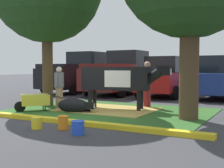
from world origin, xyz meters
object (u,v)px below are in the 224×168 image
(bucket_blue, at_px, (78,127))
(bucket_yellow, at_px, (37,123))
(cow_holstein, at_px, (119,79))
(pickup_truck_maroon, at_px, (121,74))
(sedan_silver, at_px, (167,77))
(person_visitor_near, at_px, (59,87))
(bucket_orange, at_px, (63,122))
(sedan_blue, at_px, (221,78))
(pickup_truck_black, at_px, (79,73))
(person_handler, at_px, (147,83))
(calf_lying, at_px, (74,106))
(wheelbarrow, at_px, (34,100))

(bucket_blue, bearing_deg, bucket_yellow, 178.47)
(cow_holstein, relative_size, bucket_yellow, 10.82)
(pickup_truck_maroon, distance_m, sedan_silver, 2.65)
(person_visitor_near, height_order, bucket_orange, person_visitor_near)
(sedan_blue, bearing_deg, bucket_blue, -98.96)
(pickup_truck_black, distance_m, pickup_truck_maroon, 2.82)
(cow_holstein, distance_m, sedan_blue, 6.32)
(person_handler, bearing_deg, bucket_orange, -93.62)
(bucket_yellow, bearing_deg, pickup_truck_black, 119.13)
(person_visitor_near, xyz_separation_m, bucket_orange, (2.30, -2.79, -0.63))
(bucket_blue, distance_m, pickup_truck_black, 11.61)
(person_handler, bearing_deg, pickup_truck_black, 143.58)
(cow_holstein, bearing_deg, person_handler, 60.77)
(cow_holstein, xyz_separation_m, calf_lying, (-0.99, -1.27, -0.85))
(wheelbarrow, bearing_deg, person_handler, 42.71)
(calf_lying, relative_size, pickup_truck_maroon, 0.24)
(person_handler, bearing_deg, sedan_blue, 68.29)
(calf_lying, xyz_separation_m, person_visitor_near, (-0.99, 0.49, 0.57))
(calf_lying, distance_m, wheelbarrow, 1.43)
(sedan_blue, bearing_deg, pickup_truck_maroon, -178.48)
(calf_lying, height_order, person_visitor_near, person_visitor_near)
(sedan_silver, bearing_deg, pickup_truck_maroon, 177.67)
(calf_lying, bearing_deg, wheelbarrow, -164.91)
(cow_holstein, distance_m, sedan_silver, 5.56)
(bucket_orange, distance_m, sedan_silver, 9.18)
(cow_holstein, bearing_deg, bucket_yellow, -94.00)
(calf_lying, bearing_deg, sedan_silver, 82.63)
(cow_holstein, distance_m, pickup_truck_maroon, 6.30)
(cow_holstein, relative_size, person_handler, 1.81)
(calf_lying, xyz_separation_m, bucket_orange, (1.31, -2.30, -0.07))
(pickup_truck_black, xyz_separation_m, sedan_blue, (8.06, 0.13, -0.13))
(person_handler, height_order, pickup_truck_maroon, pickup_truck_maroon)
(person_visitor_near, bearing_deg, sedan_silver, 73.53)
(bucket_blue, xyz_separation_m, sedan_blue, (1.53, 9.68, 0.82))
(pickup_truck_black, bearing_deg, wheelbarrow, -66.30)
(person_handler, xyz_separation_m, sedan_silver, (-0.72, 4.45, 0.06))
(person_visitor_near, relative_size, bucket_orange, 4.58)
(pickup_truck_black, xyz_separation_m, pickup_truck_maroon, (2.82, -0.01, 0.00))
(person_handler, relative_size, person_visitor_near, 1.13)
(person_handler, height_order, bucket_blue, person_handler)
(person_handler, xyz_separation_m, pickup_truck_black, (-6.19, 4.57, 0.19))
(wheelbarrow, xyz_separation_m, bucket_orange, (2.68, -1.93, -0.21))
(cow_holstein, xyz_separation_m, wheelbarrow, (-2.36, -1.64, -0.70))
(person_handler, relative_size, pickup_truck_black, 0.31)
(bucket_yellow, bearing_deg, bucket_orange, 24.26)
(cow_holstein, relative_size, sedan_blue, 0.70)
(person_handler, relative_size, bucket_orange, 5.16)
(calf_lying, height_order, wheelbarrow, wheelbarrow)
(cow_holstein, xyz_separation_m, bucket_blue, (0.96, -3.88, -0.93))
(sedan_silver, height_order, sedan_blue, same)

